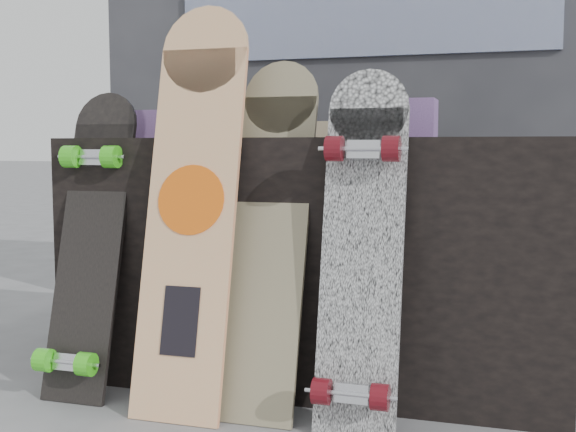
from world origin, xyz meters
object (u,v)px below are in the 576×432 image
(vendor_table, at_px, (315,259))
(longboard_geisha, at_px, (193,194))
(longboard_cascadia, at_px, (361,245))
(skateboard_dark, at_px, (90,238))
(longboard_celtic, at_px, (270,223))

(vendor_table, distance_m, longboard_geisha, 0.52)
(longboard_geisha, relative_size, longboard_cascadia, 1.21)
(longboard_cascadia, distance_m, skateboard_dark, 0.87)
(skateboard_dark, bearing_deg, longboard_geisha, -3.87)
(longboard_geisha, xyz_separation_m, longboard_cascadia, (0.51, -0.03, -0.13))
(longboard_geisha, bearing_deg, vendor_table, 53.59)
(vendor_table, bearing_deg, longboard_celtic, -100.16)
(longboard_cascadia, xyz_separation_m, skateboard_dark, (-0.87, 0.05, -0.02))
(longboard_celtic, xyz_separation_m, longboard_cascadia, (0.29, -0.09, -0.04))
(longboard_geisha, distance_m, longboard_celtic, 0.24)
(vendor_table, height_order, longboard_geisha, longboard_geisha)
(longboard_geisha, xyz_separation_m, skateboard_dark, (-0.36, 0.02, -0.15))
(longboard_celtic, height_order, skateboard_dark, longboard_celtic)
(longboard_geisha, height_order, longboard_celtic, longboard_geisha)
(skateboard_dark, bearing_deg, longboard_cascadia, -3.40)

